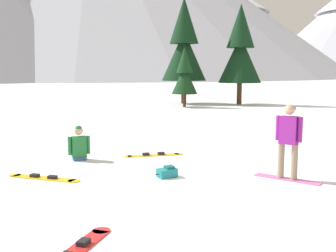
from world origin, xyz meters
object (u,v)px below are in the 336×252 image
at_px(pine_tree_short, 184,46).
at_px(pine_tree_leaning, 240,50).
at_px(snowboarder_midground, 78,147).
at_px(pine_tree_twin, 185,74).
at_px(loose_snowboard_near_right, 154,155).
at_px(loose_snowboard_near_left, 75,251).
at_px(backpack_teal, 167,172).
at_px(loose_snowboard_far_spare, 44,178).
at_px(snowboarder_foreground, 288,140).

height_order(pine_tree_short, pine_tree_leaning, pine_tree_short).
height_order(snowboarder_midground, pine_tree_short, pine_tree_short).
bearing_deg(pine_tree_twin, snowboarder_midground, -109.71).
xyz_separation_m(snowboarder_midground, loose_snowboard_near_right, (2.22, 0.17, -0.33)).
height_order(loose_snowboard_near_left, backpack_teal, backpack_teal).
xyz_separation_m(loose_snowboard_near_right, pine_tree_leaning, (8.35, 18.29, 4.11)).
relative_size(loose_snowboard_far_spare, loose_snowboard_near_right, 1.01).
bearing_deg(snowboarder_foreground, loose_snowboard_far_spare, 171.81).
height_order(pine_tree_twin, pine_tree_short, pine_tree_short).
relative_size(loose_snowboard_near_left, pine_tree_short, 0.22).
distance_m(loose_snowboard_near_left, pine_tree_leaning, 27.05).
distance_m(snowboarder_foreground, loose_snowboard_far_spare, 5.85).
xyz_separation_m(loose_snowboard_near_left, pine_tree_leaning, (10.07, 24.76, 4.11)).
distance_m(loose_snowboard_near_right, pine_tree_leaning, 20.52).
distance_m(loose_snowboard_far_spare, loose_snowboard_near_left, 4.31).
relative_size(snowboarder_foreground, loose_snowboard_far_spare, 0.96).
bearing_deg(pine_tree_twin, loose_snowboard_near_right, -102.85).
height_order(loose_snowboard_far_spare, pine_tree_twin, pine_tree_twin).
relative_size(snowboarder_foreground, snowboarder_midground, 0.98).
distance_m(loose_snowboard_far_spare, backpack_teal, 2.95).
bearing_deg(snowboarder_foreground, snowboarder_midground, 149.77).
bearing_deg(loose_snowboard_near_left, loose_snowboard_near_right, 75.12).
xyz_separation_m(loose_snowboard_near_right, pine_tree_twin, (3.78, 16.56, 2.31)).
relative_size(loose_snowboard_far_spare, pine_tree_leaning, 0.24).
bearing_deg(pine_tree_short, backpack_teal, -100.60).
relative_size(snowboarder_midground, pine_tree_leaning, 0.24).
relative_size(snowboarder_midground, pine_tree_twin, 0.42).
height_order(snowboarder_foreground, backpack_teal, snowboarder_foreground).
xyz_separation_m(loose_snowboard_near_right, pine_tree_short, (4.26, 19.74, 4.47)).
bearing_deg(pine_tree_twin, pine_tree_short, 81.32).
height_order(loose_snowboard_near_left, loose_snowboard_near_right, same).
xyz_separation_m(loose_snowboard_far_spare, backpack_teal, (2.94, -0.24, 0.10)).
distance_m(snowboarder_midground, loose_snowboard_far_spare, 2.26).
bearing_deg(loose_snowboard_far_spare, pine_tree_twin, 70.66).
distance_m(snowboarder_foreground, pine_tree_twin, 19.77).
bearing_deg(snowboarder_midground, backpack_teal, -45.95).
height_order(snowboarder_foreground, snowboarder_midground, snowboarder_foreground).
relative_size(snowboarder_foreground, pine_tree_twin, 0.42).
xyz_separation_m(loose_snowboard_near_left, loose_snowboard_near_right, (1.72, 6.47, 0.00)).
bearing_deg(snowboarder_foreground, pine_tree_short, 86.51).
xyz_separation_m(snowboarder_foreground, loose_snowboard_near_left, (-4.59, -3.34, -0.92)).
relative_size(loose_snowboard_far_spare, pine_tree_twin, 0.43).
height_order(loose_snowboard_far_spare, loose_snowboard_near_left, same).
bearing_deg(backpack_teal, pine_tree_twin, 79.08).
height_order(loose_snowboard_near_right, pine_tree_leaning, pine_tree_leaning).
bearing_deg(loose_snowboard_far_spare, backpack_teal, -4.72).
bearing_deg(backpack_teal, pine_tree_short, 79.40).
height_order(loose_snowboard_near_right, pine_tree_short, pine_tree_short).
distance_m(snowboarder_foreground, pine_tree_leaning, 22.34).
bearing_deg(pine_tree_short, loose_snowboard_far_spare, -107.87).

